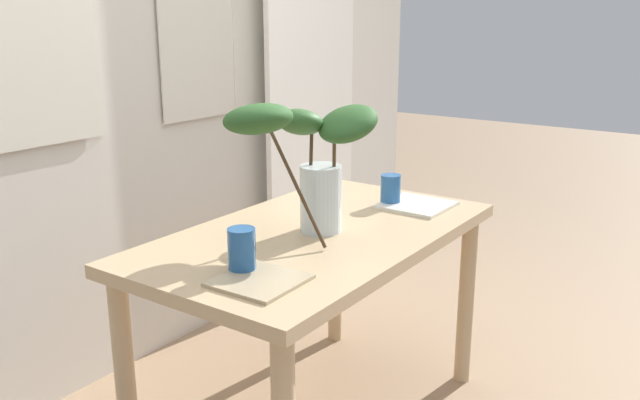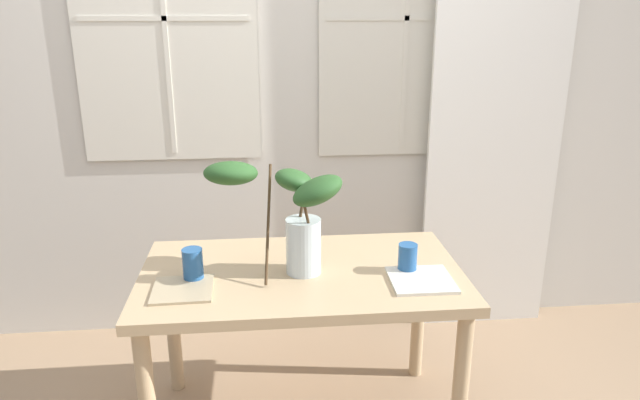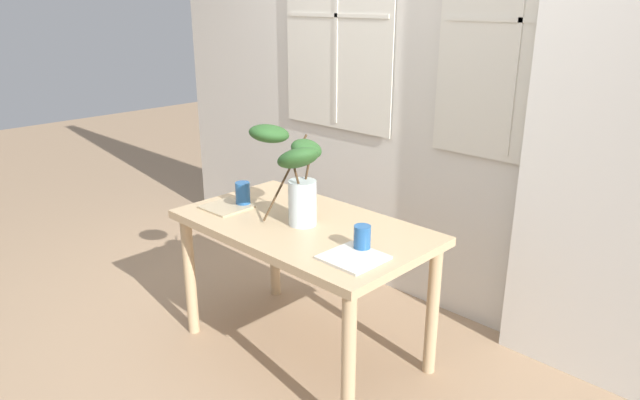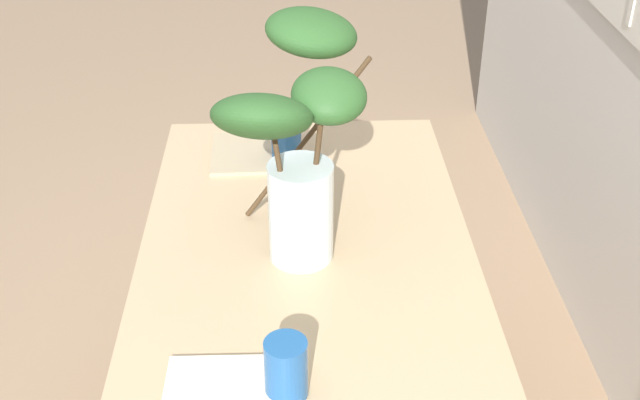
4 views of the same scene
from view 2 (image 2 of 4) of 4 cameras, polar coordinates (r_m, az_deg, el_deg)
name	(u,v)px [view 2 (image 2 of 4)]	position (r m, az deg, el deg)	size (l,w,h in m)	color
back_wall_with_windows	(288,65)	(3.06, -3.17, 13.14)	(4.35, 0.14, 2.88)	beige
curtain_sheer_side	(498,108)	(3.17, 17.10, 8.64)	(0.71, 0.03, 2.46)	white
dining_table	(302,292)	(2.37, -1.80, -9.06)	(1.27, 0.73, 0.73)	tan
vase_with_branches	(287,207)	(2.21, -3.29, -0.72)	(0.57, 0.37, 0.46)	silver
drinking_glass_blue_left	(193,265)	(2.28, -12.38, -6.22)	(0.08, 0.08, 0.13)	#235693
drinking_glass_blue_right	(408,258)	(2.32, 8.60, -5.65)	(0.08, 0.08, 0.11)	#235693
plate_square_left	(183,289)	(2.23, -13.33, -8.54)	(0.22, 0.22, 0.01)	tan
plate_square_right	(421,280)	(2.27, 9.90, -7.74)	(0.24, 0.24, 0.01)	silver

